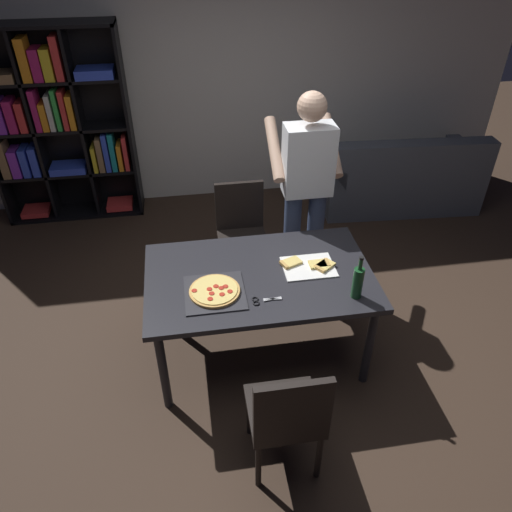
{
  "coord_description": "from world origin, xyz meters",
  "views": [
    {
      "loc": [
        -0.44,
        -2.6,
        2.85
      ],
      "look_at": [
        0.0,
        0.15,
        0.8
      ],
      "focal_mm": 34.37,
      "sensor_mm": 36.0,
      "label": 1
    }
  ],
  "objects_px": {
    "dining_table": "(259,283)",
    "wine_bottle": "(358,282)",
    "person_serving_pizza": "(306,186)",
    "chair_near_camera": "(288,415)",
    "pepperoni_pizza_on_tray": "(215,291)",
    "kitchen_scissors": "(262,300)",
    "chair_far_side": "(241,228)",
    "bookshelf": "(57,125)",
    "couch": "(398,179)"
  },
  "relations": [
    {
      "from": "chair_far_side",
      "to": "pepperoni_pizza_on_tray",
      "type": "relative_size",
      "value": 2.29
    },
    {
      "from": "chair_far_side",
      "to": "bookshelf",
      "type": "bearing_deg",
      "value": 139.72
    },
    {
      "from": "chair_far_side",
      "to": "pepperoni_pizza_on_tray",
      "type": "distance_m",
      "value": 1.19
    },
    {
      "from": "bookshelf",
      "to": "wine_bottle",
      "type": "xyz_separation_m",
      "value": [
        2.25,
        -2.7,
        -0.13
      ]
    },
    {
      "from": "pepperoni_pizza_on_tray",
      "to": "kitchen_scissors",
      "type": "height_order",
      "value": "pepperoni_pizza_on_tray"
    },
    {
      "from": "person_serving_pizza",
      "to": "dining_table",
      "type": "bearing_deg",
      "value": -123.64
    },
    {
      "from": "wine_bottle",
      "to": "chair_far_side",
      "type": "bearing_deg",
      "value": 114.3
    },
    {
      "from": "kitchen_scissors",
      "to": "chair_near_camera",
      "type": "bearing_deg",
      "value": -87.54
    },
    {
      "from": "dining_table",
      "to": "kitchen_scissors",
      "type": "bearing_deg",
      "value": -96.33
    },
    {
      "from": "dining_table",
      "to": "person_serving_pizza",
      "type": "xyz_separation_m",
      "value": [
        0.5,
        0.75,
        0.32
      ]
    },
    {
      "from": "person_serving_pizza",
      "to": "pepperoni_pizza_on_tray",
      "type": "xyz_separation_m",
      "value": [
        -0.82,
        -0.9,
        -0.23
      ]
    },
    {
      "from": "chair_far_side",
      "to": "kitchen_scissors",
      "type": "height_order",
      "value": "chair_far_side"
    },
    {
      "from": "chair_far_side",
      "to": "couch",
      "type": "xyz_separation_m",
      "value": [
        1.9,
        1.02,
        -0.21
      ]
    },
    {
      "from": "chair_near_camera",
      "to": "wine_bottle",
      "type": "bearing_deg",
      "value": 48.16
    },
    {
      "from": "wine_bottle",
      "to": "person_serving_pizza",
      "type": "bearing_deg",
      "value": 94.47
    },
    {
      "from": "person_serving_pizza",
      "to": "wine_bottle",
      "type": "xyz_separation_m",
      "value": [
        0.08,
        -1.07,
        -0.13
      ]
    },
    {
      "from": "pepperoni_pizza_on_tray",
      "to": "bookshelf",
      "type": "bearing_deg",
      "value": 117.99
    },
    {
      "from": "dining_table",
      "to": "wine_bottle",
      "type": "distance_m",
      "value": 0.69
    },
    {
      "from": "bookshelf",
      "to": "pepperoni_pizza_on_tray",
      "type": "height_order",
      "value": "bookshelf"
    },
    {
      "from": "chair_near_camera",
      "to": "person_serving_pizza",
      "type": "relative_size",
      "value": 0.51
    },
    {
      "from": "pepperoni_pizza_on_tray",
      "to": "wine_bottle",
      "type": "bearing_deg",
      "value": -10.82
    },
    {
      "from": "chair_near_camera",
      "to": "kitchen_scissors",
      "type": "height_order",
      "value": "chair_near_camera"
    },
    {
      "from": "couch",
      "to": "bookshelf",
      "type": "bearing_deg",
      "value": 173.72
    },
    {
      "from": "dining_table",
      "to": "couch",
      "type": "distance_m",
      "value": 2.77
    },
    {
      "from": "dining_table",
      "to": "pepperoni_pizza_on_tray",
      "type": "relative_size",
      "value": 3.97
    },
    {
      "from": "bookshelf",
      "to": "dining_table",
      "type": "bearing_deg",
      "value": -55.03
    },
    {
      "from": "chair_near_camera",
      "to": "bookshelf",
      "type": "bearing_deg",
      "value": 116.42
    },
    {
      "from": "couch",
      "to": "person_serving_pizza",
      "type": "xyz_separation_m",
      "value": [
        -1.4,
        -1.24,
        0.7
      ]
    },
    {
      "from": "person_serving_pizza",
      "to": "kitchen_scissors",
      "type": "xyz_separation_m",
      "value": [
        -0.53,
        -1.02,
        -0.24
      ]
    },
    {
      "from": "chair_near_camera",
      "to": "pepperoni_pizza_on_tray",
      "type": "relative_size",
      "value": 2.29
    },
    {
      "from": "kitchen_scissors",
      "to": "wine_bottle",
      "type": "bearing_deg",
      "value": -4.54
    },
    {
      "from": "dining_table",
      "to": "pepperoni_pizza_on_tray",
      "type": "bearing_deg",
      "value": -155.48
    },
    {
      "from": "pepperoni_pizza_on_tray",
      "to": "person_serving_pizza",
      "type": "bearing_deg",
      "value": 47.53
    },
    {
      "from": "pepperoni_pizza_on_tray",
      "to": "wine_bottle",
      "type": "xyz_separation_m",
      "value": [
        0.9,
        -0.17,
        0.1
      ]
    },
    {
      "from": "dining_table",
      "to": "kitchen_scissors",
      "type": "height_order",
      "value": "kitchen_scissors"
    },
    {
      "from": "couch",
      "to": "kitchen_scissors",
      "type": "bearing_deg",
      "value": -130.47
    },
    {
      "from": "pepperoni_pizza_on_tray",
      "to": "kitchen_scissors",
      "type": "bearing_deg",
      "value": -23.07
    },
    {
      "from": "chair_near_camera",
      "to": "person_serving_pizza",
      "type": "xyz_separation_m",
      "value": [
        0.5,
        1.72,
        0.49
      ]
    },
    {
      "from": "dining_table",
      "to": "chair_far_side",
      "type": "xyz_separation_m",
      "value": [
        0.0,
        0.97,
        -0.16
      ]
    },
    {
      "from": "couch",
      "to": "kitchen_scissors",
      "type": "distance_m",
      "value": 3.0
    },
    {
      "from": "pepperoni_pizza_on_tray",
      "to": "wine_bottle",
      "type": "height_order",
      "value": "wine_bottle"
    },
    {
      "from": "person_serving_pizza",
      "to": "chair_near_camera",
      "type": "bearing_deg",
      "value": -106.18
    },
    {
      "from": "chair_far_side",
      "to": "kitchen_scissors",
      "type": "relative_size",
      "value": 4.67
    },
    {
      "from": "chair_near_camera",
      "to": "pepperoni_pizza_on_tray",
      "type": "distance_m",
      "value": 0.92
    },
    {
      "from": "couch",
      "to": "chair_far_side",
      "type": "bearing_deg",
      "value": -151.77
    },
    {
      "from": "couch",
      "to": "pepperoni_pizza_on_tray",
      "type": "distance_m",
      "value": 3.11
    },
    {
      "from": "dining_table",
      "to": "kitchen_scissors",
      "type": "distance_m",
      "value": 0.28
    },
    {
      "from": "wine_bottle",
      "to": "chair_near_camera",
      "type": "bearing_deg",
      "value": -131.84
    },
    {
      "from": "chair_near_camera",
      "to": "couch",
      "type": "distance_m",
      "value": 3.52
    },
    {
      "from": "bookshelf",
      "to": "wine_bottle",
      "type": "relative_size",
      "value": 6.17
    }
  ]
}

